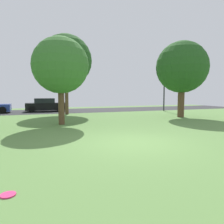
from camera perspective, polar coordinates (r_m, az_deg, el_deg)
The scene contains 8 objects.
ground_plane at distance 7.86m, azimuth 6.34°, elevation -8.30°, with size 44.00×44.00×0.00m, color #5B8442.
road_strip at distance 23.15m, azimuth -12.03°, elevation 0.32°, with size 44.00×6.40×0.01m, color #28282B.
oak_tree_left at distance 19.36m, azimuth -12.30°, elevation 13.40°, with size 4.49×4.49×6.96m.
maple_tree_near at distance 17.41m, azimuth 18.34°, elevation 11.33°, with size 3.93×3.93×5.82m.
maple_tree_far at distance 12.83m, azimuth -13.71°, elevation 12.06°, with size 3.26×3.26×5.07m.
frisbee_disc at distance 4.40m, azimuth -26.25°, elevation -19.39°, with size 0.27×0.27×0.03m, color #EA2D6B.
parked_car_black at distance 22.92m, azimuth -17.37°, elevation 1.74°, with size 4.08×1.98×1.36m.
street_lamp_post at distance 23.10m, azimuth 13.87°, elevation 5.86°, with size 0.14×0.14×4.50m, color #2D2D33.
Camera 1 is at (-3.51, -6.81, 1.78)m, focal length 33.91 mm.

